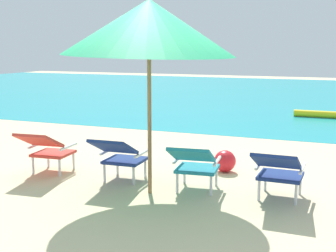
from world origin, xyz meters
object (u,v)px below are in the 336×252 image
swim_buoy (325,114)px  lounge_chair_far_left (47,148)px  beach_ball (225,161)px  lounge_chair_near_left (120,154)px  lounge_chair_near_right (195,163)px  lounge_chair_far_right (279,170)px  beach_umbrella_center (149,27)px

swim_buoy → lounge_chair_far_left: bearing=-115.3°
swim_buoy → lounge_chair_far_left: (-3.43, -7.25, 0.31)m
beach_ball → lounge_chair_far_left: bearing=-154.6°
swim_buoy → lounge_chair_near_left: 7.58m
swim_buoy → lounge_chair_near_right: (-1.14, -7.28, 0.31)m
lounge_chair_far_left → lounge_chair_far_right: (3.33, 0.04, 0.00)m
lounge_chair_near_left → lounge_chair_far_right: bearing=0.4°
lounge_chair_far_left → lounge_chair_near_left: (1.19, 0.02, 0.00)m
lounge_chair_far_left → lounge_chair_far_right: bearing=0.6°
lounge_chair_far_right → beach_umbrella_center: size_ratio=0.31×
lounge_chair_near_left → beach_ball: bearing=43.0°
swim_buoy → lounge_chair_near_right: size_ratio=1.72×
lounge_chair_far_left → lounge_chair_near_right: 2.28m
swim_buoy → lounge_chair_far_right: 7.22m
swim_buoy → lounge_chair_far_right: lounge_chair_far_right is taller
lounge_chair_near_left → lounge_chair_near_right: (1.10, -0.05, 0.00)m
lounge_chair_far_left → beach_umbrella_center: bearing=-7.6°
swim_buoy → lounge_chair_far_left: size_ratio=1.74×
lounge_chair_far_left → lounge_chair_near_left: 1.19m
lounge_chair_near_right → beach_umbrella_center: beach_umbrella_center is taller
beach_umbrella_center → beach_ball: bearing=65.5°
lounge_chair_far_right → beach_umbrella_center: (-1.57, -0.27, 1.68)m
swim_buoy → beach_ball: 6.21m
lounge_chair_near_right → beach_ball: 1.18m
swim_buoy → lounge_chair_near_left: lounge_chair_near_left is taller
swim_buoy → lounge_chair_near_left: bearing=-107.2°
lounge_chair_near_left → beach_umbrella_center: 1.79m
lounge_chair_near_right → lounge_chair_far_right: size_ratio=1.06×
lounge_chair_far_left → lounge_chair_near_right: size_ratio=0.99×
swim_buoy → lounge_chair_near_right: bearing=-98.9°
swim_buoy → lounge_chair_far_left: 8.03m
swim_buoy → lounge_chair_far_right: bearing=-90.8°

